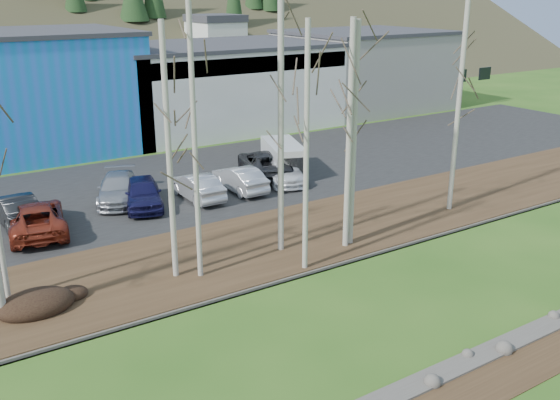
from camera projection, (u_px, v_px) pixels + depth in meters
dirt_strip at (452, 400)px, 17.50m from camera, size 80.00×1.80×0.03m
near_bank_rocks at (425, 382)px, 18.30m from camera, size 80.00×0.80×0.50m
river at (339, 323)px, 21.55m from camera, size 80.00×8.00×0.90m
far_bank_rocks at (275, 279)px, 24.80m from camera, size 80.00×0.80×0.46m
far_bank at (235, 251)px, 27.31m from camera, size 80.00×7.00×0.15m
parking_lot at (145, 190)px, 35.64m from camera, size 80.00×14.00×0.14m
building_white at (216, 85)px, 51.87m from camera, size 18.36×12.24×6.80m
building_grey at (363, 69)px, 60.11m from camera, size 14.28×12.24×7.30m
dirt_mound at (36, 303)px, 22.06m from camera, size 2.69×1.90×0.53m
birch_3 at (194, 138)px, 23.04m from camera, size 0.20×0.20×11.15m
birch_4 at (281, 132)px, 25.66m from camera, size 0.26×0.26×10.48m
birch_5 at (169, 156)px, 23.25m from camera, size 0.22×0.22×9.83m
birch_6 at (306, 151)px, 23.96m from camera, size 0.21×0.21×9.83m
birch_7 at (353, 137)px, 26.51m from camera, size 0.30×0.30×9.68m
birch_8 at (349, 138)px, 26.18m from camera, size 0.25×0.25×9.78m
birch_9 at (458, 109)px, 30.73m from camera, size 0.24×0.24×10.37m
car_1 at (16, 209)px, 30.12m from camera, size 1.77×4.60×1.49m
car_2 at (36, 218)px, 28.94m from camera, size 3.33×5.69×1.49m
car_3 at (118, 188)px, 33.32m from camera, size 3.75×5.31×1.43m
car_4 at (143, 193)px, 32.40m from camera, size 3.08×4.86×1.54m
car_5 at (197, 186)px, 33.71m from camera, size 1.51×4.27×1.41m
car_6 at (264, 163)px, 37.92m from camera, size 4.40×6.20×1.57m
car_7 at (283, 170)px, 36.84m from camera, size 3.55×5.15×1.38m
car_8 at (240, 179)px, 35.09m from camera, size 1.51×4.27×1.41m
van_white at (284, 159)px, 38.01m from camera, size 3.28×4.86×1.97m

